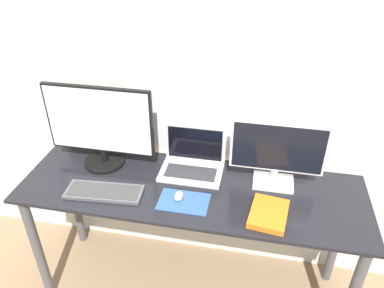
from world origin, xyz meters
The scene contains 9 objects.
wall_back centered at (0.00, 0.63, 1.25)m, with size 7.00×0.05×2.50m.
desk centered at (0.00, 0.28, 0.65)m, with size 1.78×0.56×0.78m.
monitor_left centered at (-0.52, 0.40, 1.02)m, with size 0.59×0.22×0.47m.
monitor_right centered at (0.41, 0.40, 0.97)m, with size 0.47×0.14×0.36m.
laptop centered at (-0.02, 0.45, 0.84)m, with size 0.33×0.23×0.23m.
keyboard centered at (-0.42, 0.15, 0.79)m, with size 0.40×0.17×0.02m.
mousepad centered at (-0.01, 0.17, 0.78)m, with size 0.25×0.16×0.00m.
mouse centered at (-0.04, 0.18, 0.80)m, with size 0.04×0.07×0.03m.
book centered at (0.40, 0.15, 0.79)m, with size 0.20×0.24×0.03m.
Camera 1 is at (0.30, -1.19, 2.00)m, focal length 35.00 mm.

